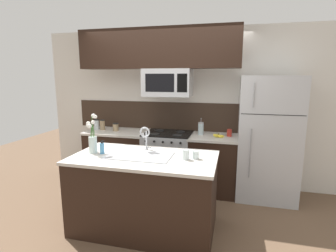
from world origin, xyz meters
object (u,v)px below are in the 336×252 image
object	(u,v)px
stove_range	(168,160)
sink_faucet	(145,135)
dish_soap_bottle	(102,148)
spare_glass	(196,155)
microwave	(168,83)
storage_jar_medium	(102,125)
french_press	(201,128)
storage_jar_short	(116,127)
drinking_glass	(186,155)
storage_jar_tall	(97,124)
refrigerator	(267,138)
coffee_tin	(229,133)
flower_vase	(93,140)
banana_bunch	(219,136)

from	to	relation	value
stove_range	sink_faucet	size ratio (longest dim) A/B	3.04
dish_soap_bottle	spare_glass	xyz separation A→B (m)	(1.12, 0.08, -0.02)
dish_soap_bottle	microwave	bearing A→B (deg)	68.69
microwave	sink_faucet	distance (m)	1.19
storage_jar_medium	sink_faucet	bearing A→B (deg)	-42.57
stove_range	microwave	distance (m)	1.27
french_press	dish_soap_bottle	world-z (taller)	french_press
storage_jar_short	drinking_glass	size ratio (longest dim) A/B	1.16
microwave	spare_glass	distance (m)	1.54
stove_range	storage_jar_tall	world-z (taller)	storage_jar_tall
refrigerator	drinking_glass	distance (m)	1.62
microwave	storage_jar_medium	distance (m)	1.39
coffee_tin	flower_vase	bearing A→B (deg)	-140.19
banana_bunch	dish_soap_bottle	world-z (taller)	dish_soap_bottle
coffee_tin	drinking_glass	world-z (taller)	drinking_glass
banana_bunch	sink_faucet	bearing A→B (deg)	-131.00
refrigerator	spare_glass	distance (m)	1.51
sink_faucet	banana_bunch	bearing A→B (deg)	49.00
spare_glass	coffee_tin	bearing A→B (deg)	74.57
stove_range	storage_jar_short	xyz separation A→B (m)	(-0.92, -0.00, 0.51)
french_press	drinking_glass	xyz separation A→B (m)	(-0.00, -1.31, -0.04)
refrigerator	flower_vase	xyz separation A→B (m)	(-2.14, -1.29, 0.15)
sink_faucet	dish_soap_bottle	size ratio (longest dim) A/B	1.85
storage_jar_medium	coffee_tin	size ratio (longest dim) A/B	1.62
storage_jar_short	sink_faucet	xyz separation A→B (m)	(0.89, -1.03, 0.13)
storage_jar_tall	french_press	xyz separation A→B (m)	(1.82, 0.03, 0.01)
storage_jar_medium	dish_soap_bottle	distance (m)	1.48
dish_soap_bottle	banana_bunch	bearing A→B (deg)	43.07
spare_glass	storage_jar_tall	bearing A→B (deg)	147.36
banana_bunch	dish_soap_bottle	bearing A→B (deg)	-136.93
refrigerator	flower_vase	bearing A→B (deg)	-148.91
stove_range	coffee_tin	world-z (taller)	coffee_tin
storage_jar_tall	sink_faucet	bearing A→B (deg)	-40.07
flower_vase	banana_bunch	bearing A→B (deg)	40.22
microwave	dish_soap_bottle	bearing A→B (deg)	-111.31
flower_vase	drinking_glass	bearing A→B (deg)	1.00
storage_jar_short	banana_bunch	xyz separation A→B (m)	(1.73, -0.06, -0.04)
spare_glass	storage_jar_medium	bearing A→B (deg)	145.89
microwave	french_press	bearing A→B (deg)	8.80
banana_bunch	flower_vase	distance (m)	1.88
storage_jar_medium	drinking_glass	xyz separation A→B (m)	(1.70, -1.28, -0.03)
refrigerator	storage_jar_medium	distance (m)	2.71
stove_range	flower_vase	bearing A→B (deg)	-115.91
stove_range	storage_jar_medium	size ratio (longest dim) A/B	5.22
dish_soap_bottle	storage_jar_medium	bearing A→B (deg)	117.84
coffee_tin	drinking_glass	xyz separation A→B (m)	(-0.45, -1.30, 0.00)
banana_bunch	french_press	xyz separation A→B (m)	(-0.29, 0.12, 0.08)
storage_jar_tall	drinking_glass	world-z (taller)	storage_jar_tall
refrigerator	spare_glass	world-z (taller)	refrigerator
storage_jar_tall	coffee_tin	xyz separation A→B (m)	(2.27, 0.02, -0.03)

